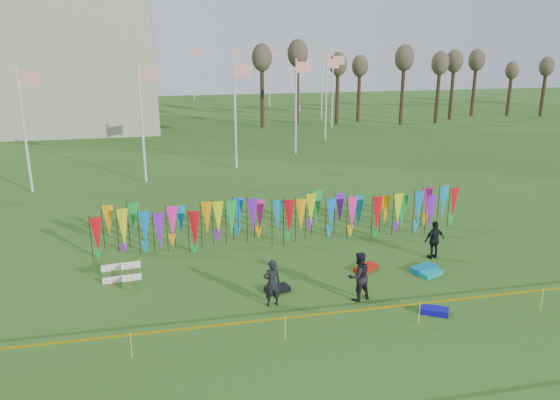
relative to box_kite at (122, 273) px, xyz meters
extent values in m
plane|color=#2E5016|center=(7.46, -4.46, -0.44)|extent=(160.00, 160.00, 0.00)
cylinder|color=silver|center=(21.46, 43.54, 3.56)|extent=(0.16, 0.16, 8.00)
plane|color=red|center=(22.06, 43.54, 6.86)|extent=(1.40, 0.00, 1.40)
cylinder|color=silver|center=(20.50, 50.79, 3.56)|extent=(0.16, 0.16, 8.00)
plane|color=red|center=(21.10, 50.79, 6.86)|extent=(1.40, 0.00, 1.40)
cylinder|color=silver|center=(17.70, 57.54, 3.56)|extent=(0.16, 0.16, 8.00)
plane|color=red|center=(18.30, 57.54, 6.86)|extent=(1.40, 0.00, 1.40)
cylinder|color=silver|center=(13.25, 63.34, 3.56)|extent=(0.16, 0.16, 8.00)
plane|color=red|center=(13.85, 63.34, 6.86)|extent=(1.40, 0.00, 1.40)
cylinder|color=silver|center=(7.46, 67.79, 3.56)|extent=(0.16, 0.16, 8.00)
plane|color=red|center=(8.06, 67.79, 6.86)|extent=(1.40, 0.00, 1.40)
cylinder|color=silver|center=(0.70, 70.59, 3.56)|extent=(0.16, 0.16, 8.00)
plane|color=red|center=(1.30, 70.59, 6.86)|extent=(1.40, 0.00, 1.40)
cylinder|color=silver|center=(-6.54, 71.54, 3.56)|extent=(0.16, 0.16, 8.00)
plane|color=red|center=(-5.94, 71.54, 6.86)|extent=(1.40, 0.00, 1.40)
cylinder|color=silver|center=(-13.79, 70.59, 3.56)|extent=(0.16, 0.16, 8.00)
plane|color=red|center=(-13.19, 70.59, 6.86)|extent=(1.40, 0.00, 1.40)
cylinder|color=silver|center=(-20.54, 67.79, 3.56)|extent=(0.16, 0.16, 8.00)
plane|color=red|center=(-19.94, 67.79, 6.86)|extent=(1.40, 0.00, 1.40)
cylinder|color=silver|center=(-6.54, 15.54, 3.56)|extent=(0.16, 0.16, 8.00)
plane|color=red|center=(-5.94, 15.54, 6.86)|extent=(1.40, 0.00, 1.40)
cylinder|color=silver|center=(0.70, 16.49, 3.56)|extent=(0.16, 0.16, 8.00)
plane|color=red|center=(1.30, 16.49, 6.86)|extent=(1.40, 0.00, 1.40)
cylinder|color=silver|center=(7.46, 19.29, 3.56)|extent=(0.16, 0.16, 8.00)
plane|color=red|center=(8.06, 19.29, 6.86)|extent=(1.40, 0.00, 1.40)
cylinder|color=silver|center=(13.25, 23.74, 3.56)|extent=(0.16, 0.16, 8.00)
plane|color=red|center=(13.85, 23.74, 6.86)|extent=(1.40, 0.00, 1.40)
cylinder|color=silver|center=(17.70, 29.54, 3.56)|extent=(0.16, 0.16, 8.00)
plane|color=red|center=(18.30, 29.54, 6.86)|extent=(1.40, 0.00, 1.40)
cylinder|color=silver|center=(20.50, 36.29, 3.56)|extent=(0.16, 0.16, 8.00)
plane|color=red|center=(21.10, 36.29, 6.86)|extent=(1.40, 0.00, 1.40)
cylinder|color=black|center=(-1.54, 3.41, 0.65)|extent=(0.03, 0.03, 2.18)
cone|color=red|center=(-1.26, 3.41, 0.86)|extent=(0.64, 0.64, 1.60)
cylinder|color=black|center=(-0.98, 3.41, 0.65)|extent=(0.03, 0.03, 2.18)
cone|color=#FF9C08|center=(-0.70, 3.41, 0.86)|extent=(0.64, 0.64, 1.60)
cylinder|color=black|center=(-0.42, 3.41, 0.65)|extent=(0.03, 0.03, 2.18)
cone|color=#C8DC0B|center=(-0.14, 3.41, 0.86)|extent=(0.64, 0.64, 1.60)
cylinder|color=black|center=(0.14, 3.41, 0.65)|extent=(0.03, 0.03, 2.18)
cone|color=green|center=(0.42, 3.41, 0.86)|extent=(0.64, 0.64, 1.60)
cylinder|color=black|center=(0.71, 3.41, 0.65)|extent=(0.03, 0.03, 2.18)
cone|color=blue|center=(0.99, 3.41, 0.86)|extent=(0.64, 0.64, 1.60)
cylinder|color=black|center=(1.27, 3.41, 0.65)|extent=(0.03, 0.03, 2.18)
cone|color=#6F16C1|center=(1.55, 3.41, 0.86)|extent=(0.64, 0.64, 1.60)
cylinder|color=black|center=(1.83, 3.41, 0.65)|extent=(0.03, 0.03, 2.18)
cone|color=#FB1B9C|center=(2.11, 3.41, 0.86)|extent=(0.64, 0.64, 1.60)
cylinder|color=black|center=(2.39, 3.41, 0.65)|extent=(0.03, 0.03, 2.18)
cone|color=#0B82B2|center=(2.67, 3.41, 0.86)|extent=(0.64, 0.64, 1.60)
cylinder|color=black|center=(2.96, 3.41, 0.65)|extent=(0.03, 0.03, 2.18)
cone|color=red|center=(3.24, 3.41, 0.86)|extent=(0.64, 0.64, 1.60)
cylinder|color=black|center=(3.52, 3.41, 0.65)|extent=(0.03, 0.03, 2.18)
cone|color=#FF9C08|center=(3.80, 3.41, 0.86)|extent=(0.64, 0.64, 1.60)
cylinder|color=black|center=(4.08, 3.41, 0.65)|extent=(0.03, 0.03, 2.18)
cone|color=#C8DC0B|center=(4.36, 3.41, 0.86)|extent=(0.64, 0.64, 1.60)
cylinder|color=black|center=(4.64, 3.41, 0.65)|extent=(0.03, 0.03, 2.18)
cone|color=green|center=(4.92, 3.41, 0.86)|extent=(0.64, 0.64, 1.60)
cylinder|color=black|center=(5.21, 3.41, 0.65)|extent=(0.03, 0.03, 2.18)
cone|color=blue|center=(5.49, 3.41, 0.86)|extent=(0.64, 0.64, 1.60)
cylinder|color=black|center=(5.77, 3.41, 0.65)|extent=(0.03, 0.03, 2.18)
cone|color=#6F16C1|center=(6.05, 3.41, 0.86)|extent=(0.64, 0.64, 1.60)
cylinder|color=black|center=(6.33, 3.41, 0.65)|extent=(0.03, 0.03, 2.18)
cone|color=#FB1B9C|center=(6.61, 3.41, 0.86)|extent=(0.64, 0.64, 1.60)
cylinder|color=black|center=(6.89, 3.41, 0.65)|extent=(0.03, 0.03, 2.18)
cone|color=#0B82B2|center=(7.17, 3.41, 0.86)|extent=(0.64, 0.64, 1.60)
cylinder|color=black|center=(7.46, 3.41, 0.65)|extent=(0.03, 0.03, 2.18)
cone|color=red|center=(7.74, 3.41, 0.86)|extent=(0.64, 0.64, 1.60)
cylinder|color=black|center=(8.02, 3.41, 0.65)|extent=(0.03, 0.03, 2.18)
cone|color=#FF9C08|center=(8.30, 3.41, 0.86)|extent=(0.64, 0.64, 1.60)
cylinder|color=black|center=(8.58, 3.41, 0.65)|extent=(0.03, 0.03, 2.18)
cone|color=#C8DC0B|center=(8.86, 3.41, 0.86)|extent=(0.64, 0.64, 1.60)
cylinder|color=black|center=(9.14, 3.41, 0.65)|extent=(0.03, 0.03, 2.18)
cone|color=green|center=(9.42, 3.41, 0.86)|extent=(0.64, 0.64, 1.60)
cylinder|color=black|center=(9.71, 3.41, 0.65)|extent=(0.03, 0.03, 2.18)
cone|color=blue|center=(9.99, 3.41, 0.86)|extent=(0.64, 0.64, 1.60)
cylinder|color=black|center=(10.27, 3.41, 0.65)|extent=(0.03, 0.03, 2.18)
cone|color=#6F16C1|center=(10.55, 3.41, 0.86)|extent=(0.64, 0.64, 1.60)
cylinder|color=black|center=(10.83, 3.41, 0.65)|extent=(0.03, 0.03, 2.18)
cone|color=#FB1B9C|center=(11.11, 3.41, 0.86)|extent=(0.64, 0.64, 1.60)
cylinder|color=black|center=(11.39, 3.41, 0.65)|extent=(0.03, 0.03, 2.18)
cone|color=#0B82B2|center=(11.67, 3.41, 0.86)|extent=(0.64, 0.64, 1.60)
cylinder|color=black|center=(11.96, 3.41, 0.65)|extent=(0.03, 0.03, 2.18)
cone|color=red|center=(12.24, 3.41, 0.86)|extent=(0.64, 0.64, 1.60)
cylinder|color=black|center=(12.52, 3.41, 0.65)|extent=(0.03, 0.03, 2.18)
cone|color=#FF9C08|center=(12.80, 3.41, 0.86)|extent=(0.64, 0.64, 1.60)
cylinder|color=black|center=(13.08, 3.41, 0.65)|extent=(0.03, 0.03, 2.18)
cone|color=#C8DC0B|center=(13.36, 3.41, 0.86)|extent=(0.64, 0.64, 1.60)
cylinder|color=black|center=(13.64, 3.41, 0.65)|extent=(0.03, 0.03, 2.18)
cone|color=green|center=(13.92, 3.41, 0.86)|extent=(0.64, 0.64, 1.60)
cylinder|color=black|center=(14.21, 3.41, 0.65)|extent=(0.03, 0.03, 2.18)
cone|color=blue|center=(14.49, 3.41, 0.86)|extent=(0.64, 0.64, 1.60)
cylinder|color=black|center=(14.77, 3.41, 0.65)|extent=(0.03, 0.03, 2.18)
cone|color=#6F16C1|center=(15.05, 3.41, 0.86)|extent=(0.64, 0.64, 1.60)
cylinder|color=black|center=(15.33, 3.41, 0.65)|extent=(0.03, 0.03, 2.18)
cone|color=#FB1B9C|center=(15.61, 3.41, 0.86)|extent=(0.64, 0.64, 1.60)
cylinder|color=black|center=(15.89, 3.41, 0.65)|extent=(0.03, 0.03, 2.18)
cone|color=#0B82B2|center=(16.17, 3.41, 0.86)|extent=(0.64, 0.64, 1.60)
cylinder|color=black|center=(16.46, 3.41, 0.65)|extent=(0.03, 0.03, 2.18)
cone|color=red|center=(16.74, 3.41, 0.86)|extent=(0.64, 0.64, 1.60)
cube|color=yellow|center=(7.46, -5.79, 0.38)|extent=(26.00, 0.01, 0.08)
cylinder|color=#FBF537|center=(0.46, -5.79, 0.01)|extent=(0.02, 0.02, 0.90)
cylinder|color=#FBF537|center=(5.46, -5.79, 0.01)|extent=(0.02, 0.02, 0.90)
cylinder|color=#FBF537|center=(10.46, -5.79, 0.01)|extent=(0.02, 0.02, 0.90)
cylinder|color=#FBF537|center=(15.46, -5.79, 0.01)|extent=(0.02, 0.02, 0.90)
cylinder|color=#3C2A1E|center=(13.46, 39.54, 2.76)|extent=(0.44, 0.44, 6.40)
ellipsoid|color=#4F4334|center=(13.46, 39.54, 6.12)|extent=(1.92, 1.92, 2.56)
cylinder|color=#3C2A1E|center=(17.46, 39.54, 2.76)|extent=(0.44, 0.44, 6.40)
ellipsoid|color=#4F4334|center=(17.46, 39.54, 6.12)|extent=(1.92, 1.92, 2.56)
cylinder|color=#3C2A1E|center=(21.46, 39.54, 2.76)|extent=(0.44, 0.44, 6.40)
ellipsoid|color=#4F4334|center=(21.46, 39.54, 6.12)|extent=(1.92, 1.92, 2.56)
cylinder|color=#3C2A1E|center=(25.46, 39.54, 2.76)|extent=(0.44, 0.44, 6.40)
ellipsoid|color=#4F4334|center=(25.46, 39.54, 6.12)|extent=(1.92, 1.92, 2.56)
cylinder|color=#3C2A1E|center=(29.46, 39.54, 2.76)|extent=(0.44, 0.44, 6.40)
ellipsoid|color=#4F4334|center=(29.46, 39.54, 6.12)|extent=(1.92, 1.92, 2.56)
cylinder|color=#3C2A1E|center=(33.46, 39.54, 2.76)|extent=(0.44, 0.44, 6.40)
ellipsoid|color=#4F4334|center=(33.46, 39.54, 6.12)|extent=(1.92, 1.92, 2.56)
cylinder|color=#3C2A1E|center=(37.46, 39.54, 2.76)|extent=(0.44, 0.44, 6.40)
ellipsoid|color=#4F4334|center=(37.46, 39.54, 6.12)|extent=(1.92, 1.92, 2.56)
cylinder|color=#3C2A1E|center=(41.46, 39.54, 2.76)|extent=(0.44, 0.44, 6.40)
ellipsoid|color=#4F4334|center=(41.46, 39.54, 6.12)|extent=(1.92, 1.92, 2.56)
cylinder|color=#3C2A1E|center=(45.46, 39.54, 2.76)|extent=(0.44, 0.44, 6.40)
ellipsoid|color=#4F4334|center=(45.46, 39.54, 6.12)|extent=(1.92, 1.92, 2.56)
cylinder|color=#3C2A1E|center=(49.46, 39.54, 2.76)|extent=(0.44, 0.44, 6.40)
ellipsoid|color=#4F4334|center=(49.46, 39.54, 6.12)|extent=(1.92, 1.92, 2.56)
cylinder|color=red|center=(-0.38, -0.38, 0.00)|extent=(0.02, 0.02, 0.88)
cylinder|color=red|center=(0.38, -0.38, 0.00)|extent=(0.02, 0.02, 0.88)
cylinder|color=red|center=(-0.38, 0.38, 0.00)|extent=(0.02, 0.02, 0.88)
cylinder|color=red|center=(0.38, 0.38, 0.00)|extent=(0.02, 0.02, 0.88)
imported|color=black|center=(5.65, -3.26, 0.47)|extent=(0.71, 0.54, 1.83)
imported|color=black|center=(8.98, -3.51, 0.53)|extent=(1.06, 0.80, 1.94)
imported|color=black|center=(13.78, -0.36, 0.45)|extent=(1.12, 0.76, 1.77)
cube|color=#0B78B3|center=(12.70, -1.64, -0.32)|extent=(1.32, 1.02, 0.24)
cube|color=#100BB6|center=(11.33, -5.17, -0.33)|extent=(1.13, 0.97, 0.21)
cube|color=#AE1B0B|center=(10.27, -0.99, -0.34)|extent=(1.23, 1.04, 0.21)
cube|color=black|center=(6.08, -2.19, -0.33)|extent=(1.06, 0.78, 0.22)
cube|color=#0CABAE|center=(12.77, -2.11, -0.34)|extent=(1.13, 0.84, 0.20)
camera|label=1|loc=(1.96, -21.51, 9.29)|focal=35.00mm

